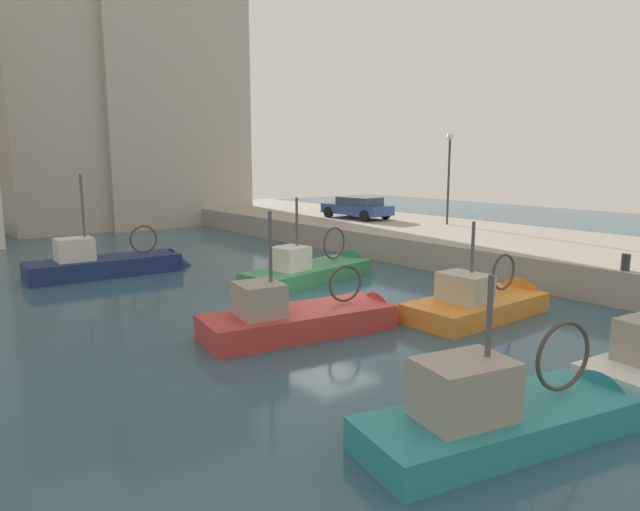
{
  "coord_description": "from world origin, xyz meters",
  "views": [
    {
      "loc": [
        -11.76,
        -14.11,
        4.85
      ],
      "look_at": [
        1.45,
        2.39,
        1.2
      ],
      "focal_mm": 32.42,
      "sensor_mm": 36.0,
      "label": 1
    }
  ],
  "objects": [
    {
      "name": "fishing_boat_green",
      "position": [
        2.22,
        3.64,
        0.11
      ],
      "size": [
        6.71,
        2.99,
        4.2
      ],
      "color": "#388951",
      "rests_on": "ground"
    },
    {
      "name": "mooring_bollard_north",
      "position": [
        7.35,
        -6.0,
        1.48
      ],
      "size": [
        0.28,
        0.28,
        0.55
      ],
      "primitive_type": "cylinder",
      "color": "#2D2D33",
      "rests_on": "quay_wall"
    },
    {
      "name": "fishing_boat_orange",
      "position": [
        3.07,
        -3.78,
        0.11
      ],
      "size": [
        5.55,
        2.3,
        3.87
      ],
      "color": "orange",
      "rests_on": "ground"
    },
    {
      "name": "fishing_boat_navy",
      "position": [
        -3.79,
        9.61,
        0.11
      ],
      "size": [
        6.86,
        2.4,
        5.0
      ],
      "color": "navy",
      "rests_on": "ground"
    },
    {
      "name": "quay_wall",
      "position": [
        11.5,
        0.0,
        0.6
      ],
      "size": [
        9.0,
        56.0,
        1.2
      ],
      "primitive_type": "cube",
      "color": "#9E9384",
      "rests_on": "ground"
    },
    {
      "name": "parked_car_blue",
      "position": [
        11.24,
        11.08,
        1.87
      ],
      "size": [
        2.32,
        4.42,
        1.28
      ],
      "color": "#334C9E",
      "rests_on": "quay_wall"
    },
    {
      "name": "fishing_boat_teal",
      "position": [
        -3.16,
        -8.84,
        0.16
      ],
      "size": [
        6.18,
        2.99,
        3.75
      ],
      "color": "teal",
      "rests_on": "ground"
    },
    {
      "name": "water_surface",
      "position": [
        0.0,
        0.0,
        0.0
      ],
      "size": [
        80.0,
        80.0,
        0.0
      ],
      "primitive_type": "plane",
      "color": "#2D5166",
      "rests_on": "ground"
    },
    {
      "name": "waterfront_building_central",
      "position": [
        -0.98,
        27.32,
        7.82
      ],
      "size": [
        7.71,
        8.81,
        15.61
      ],
      "color": "#B2A899",
      "rests_on": "ground"
    },
    {
      "name": "waterfront_building_west_mid",
      "position": [
        5.98,
        26.23,
        8.77
      ],
      "size": [
        10.7,
        7.75,
        17.51
      ],
      "color": "#B2A899",
      "rests_on": "ground"
    },
    {
      "name": "fishing_boat_red",
      "position": [
        -2.26,
        -1.8,
        0.11
      ],
      "size": [
        6.35,
        2.86,
        4.29
      ],
      "color": "#BC3833",
      "rests_on": "ground"
    },
    {
      "name": "quay_streetlamp",
      "position": [
        13.0,
        5.83,
        4.45
      ],
      "size": [
        0.36,
        0.36,
        4.83
      ],
      "color": "#38383D",
      "rests_on": "quay_wall"
    }
  ]
}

